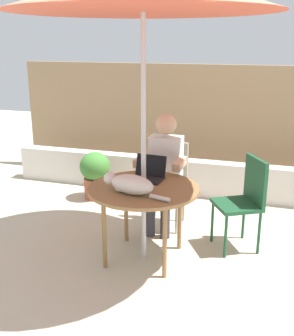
{
  "coord_description": "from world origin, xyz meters",
  "views": [
    {
      "loc": [
        1.1,
        -3.37,
        1.98
      ],
      "look_at": [
        0.0,
        0.1,
        0.86
      ],
      "focal_mm": 44.8,
      "sensor_mm": 36.0,
      "label": 1
    }
  ],
  "objects": [
    {
      "name": "cat",
      "position": [
        -0.06,
        -0.19,
        0.79
      ],
      "size": [
        0.64,
        0.26,
        0.17
      ],
      "color": "silver",
      "rests_on": "patio_table"
    },
    {
      "name": "fence_back",
      "position": [
        0.0,
        2.5,
        0.83
      ],
      "size": [
        5.43,
        0.08,
        1.65
      ],
      "primitive_type": "cube",
      "color": "#937756",
      "rests_on": "ground"
    },
    {
      "name": "ground_plane",
      "position": [
        0.0,
        0.0,
        0.0
      ],
      "size": [
        14.0,
        14.0,
        0.0
      ],
      "primitive_type": "plane",
      "color": "beige"
    },
    {
      "name": "person_seated",
      "position": [
        0.0,
        0.69,
        0.71
      ],
      "size": [
        0.48,
        0.48,
        1.25
      ],
      "color": "white",
      "rests_on": "ground"
    },
    {
      "name": "potted_plant_near_fence",
      "position": [
        -1.08,
        1.3,
        0.34
      ],
      "size": [
        0.39,
        0.39,
        0.61
      ],
      "color": "#9E5138",
      "rests_on": "ground"
    },
    {
      "name": "chair_empty",
      "position": [
        0.86,
        0.5,
        0.54
      ],
      "size": [
        0.55,
        0.55,
        0.91
      ],
      "color": "#194C2D",
      "rests_on": "ground"
    },
    {
      "name": "laptop",
      "position": [
        -0.03,
        0.25,
        0.77
      ],
      "size": [
        0.32,
        0.28,
        0.21
      ],
      "color": "black",
      "rests_on": "patio_table"
    },
    {
      "name": "planter_wall_low",
      "position": [
        0.0,
        1.81,
        0.23
      ],
      "size": [
        4.88,
        0.2,
        0.47
      ],
      "primitive_type": "cube",
      "color": "beige",
      "rests_on": "ground"
    },
    {
      "name": "chair_occupied",
      "position": [
        0.0,
        0.85,
        0.54
      ],
      "size": [
        0.4,
        0.4,
        0.91
      ],
      "color": "#B2A899",
      "rests_on": "ground"
    },
    {
      "name": "patio_table",
      "position": [
        0.0,
        0.0,
        0.65
      ],
      "size": [
        1.01,
        1.01,
        0.71
      ],
      "color": "olive",
      "rests_on": "ground"
    }
  ]
}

